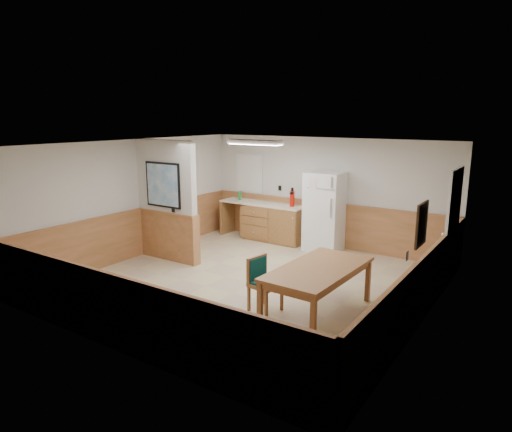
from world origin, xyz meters
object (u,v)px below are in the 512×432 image
Objects in this scene: refrigerator at (324,212)px; fire_extinguisher at (292,198)px; dining_table at (318,273)px; soap_bottle at (240,195)px; dining_chair at (261,279)px; dining_bench at (392,312)px.

refrigerator is 3.96× the size of fire_extinguisher.
refrigerator is 0.89× the size of dining_table.
refrigerator is 7.77× the size of soap_bottle.
soap_bottle is (-2.95, 3.54, 0.52)m from dining_chair.
soap_bottle is (-3.77, 3.22, 0.35)m from dining_table.
fire_extinguisher is 1.52m from soap_bottle.
dining_table is 0.89m from dining_chair.
fire_extinguisher is (-3.41, 3.27, 0.75)m from dining_bench.
dining_bench is at bearing 16.61° from dining_chair.
dining_table is 3.94m from fire_extinguisher.
soap_bottle reaches higher than dining_chair.
dining_chair is at bearing -173.32° from dining_bench.
soap_bottle is at bearing 138.97° from dining_chair.
dining_chair is 3.85m from fire_extinguisher.
dining_chair is 3.73× the size of soap_bottle.
fire_extinguisher is (-0.85, 0.04, 0.21)m from refrigerator.
dining_table is at bearing -68.09° from refrigerator.
soap_bottle is at bearing 141.58° from dining_table.
dining_table reaches higher than dining_bench.
dining_table is 4.97m from soap_bottle.
fire_extinguisher is at bearing 175.25° from refrigerator.
fire_extinguisher is at bearing 121.39° from dining_chair.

